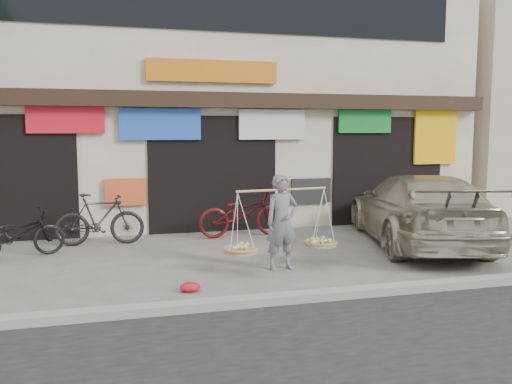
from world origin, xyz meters
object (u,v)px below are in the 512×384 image
object	(u,v)px
suv	(418,209)
bike_0	(17,234)
bike_1	(100,219)
street_vendor	(282,226)
bike_2	(242,213)

from	to	relation	value
suv	bike_0	bearing A→B (deg)	8.53
bike_1	suv	bearing A→B (deg)	-102.14
street_vendor	bike_0	size ratio (longest dim) A/B	1.19
bike_2	suv	world-z (taller)	suv
street_vendor	bike_0	bearing A→B (deg)	149.15
bike_0	bike_2	distance (m)	4.63
street_vendor	bike_2	distance (m)	2.99
street_vendor	bike_1	xyz separation A→B (m)	(-3.03, 2.85, -0.21)
bike_0	street_vendor	bearing A→B (deg)	-135.84
bike_0	suv	world-z (taller)	suv
street_vendor	bike_1	size ratio (longest dim) A/B	1.14
bike_2	suv	xyz separation A→B (m)	(3.33, -1.76, 0.21)
bike_0	suv	size ratio (longest dim) A/B	0.32
bike_1	suv	size ratio (longest dim) A/B	0.33
bike_0	bike_1	bearing A→B (deg)	-82.05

